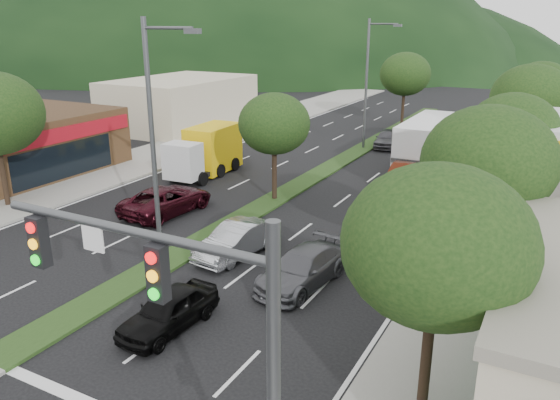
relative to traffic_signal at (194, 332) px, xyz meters
The scene contains 25 objects.
sidewalk_right 27.15m from the traffic_signal, 82.55° to the left, with size 5.00×90.00×0.15m, color gray.
sidewalk_left 34.79m from the traffic_signal, 129.70° to the left, with size 6.00×90.00×0.15m, color gray.
median 31.23m from the traffic_signal, 107.00° to the left, with size 1.60×56.00×0.12m, color #1D3312.
traffic_signal is the anchor object (origin of this frame).
shop_left 32.19m from the traffic_signal, 148.97° to the left, with size 10.15×12.00×4.00m.
bldg_left_far 45.32m from the traffic_signal, 128.26° to the left, with size 9.00×14.00×4.60m, color #B5AC90.
hill_far 142.79m from the traffic_signal, 128.60° to the left, with size 176.00×132.00×82.00m, color black.
tree_r_a 6.29m from the traffic_signal, 61.80° to the left, with size 4.60×4.60×6.63m.
tree_r_b 13.87m from the traffic_signal, 77.63° to the left, with size 4.80×4.80×6.94m.
tree_r_c 21.74m from the traffic_signal, 82.15° to the left, with size 4.40×4.40×6.48m.
tree_r_d 31.68m from the traffic_signal, 84.62° to the left, with size 5.00×5.00×7.17m.
tree_r_e 41.65m from the traffic_signal, 85.91° to the left, with size 4.60×4.60×6.71m.
tree_med_near 21.53m from the traffic_signal, 114.80° to the left, with size 4.00×4.00×6.02m.
tree_med_far 46.43m from the traffic_signal, 101.22° to the left, with size 4.80×4.80×6.94m.
streetlight_near 13.03m from the traffic_signal, 132.77° to the left, with size 2.60×0.25×10.00m.
streetlight_mid 35.66m from the traffic_signal, 104.33° to the left, with size 2.60×0.25×10.00m.
sedan_silver 14.25m from the traffic_signal, 119.63° to the left, with size 1.54×4.41×1.45m, color #AEB0B6.
suv_maroon 20.16m from the traffic_signal, 131.25° to the left, with size 2.51×5.44×1.51m, color black.
car_queue_a 8.96m from the traffic_signal, 133.87° to the left, with size 1.58×3.93×1.34m, color black.
car_queue_b 11.88m from the traffic_signal, 105.70° to the left, with size 1.95×4.78×1.39m, color #515156.
car_queue_c 26.51m from the traffic_signal, 97.43° to the left, with size 1.43×4.10×1.35m, color #521B0D.
car_queue_d 31.39m from the traffic_signal, 95.31° to the left, with size 2.11×4.58×1.27m, color black.
car_queue_e 36.98m from the traffic_signal, 101.81° to the left, with size 1.70×4.23×1.44m, color #46464A.
box_truck 27.43m from the traffic_signal, 125.00° to the left, with size 2.80×6.54×3.16m.
motorhome 32.08m from the traffic_signal, 96.21° to the left, with size 2.72×8.54×3.27m.
Camera 1 is at (14.29, -8.22, 9.86)m, focal length 35.00 mm.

